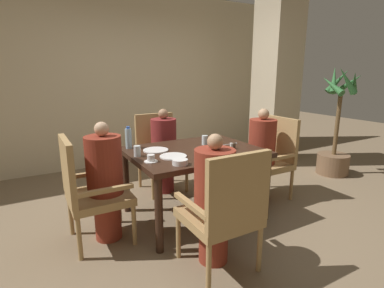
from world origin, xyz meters
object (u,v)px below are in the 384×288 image
chair_right_side (271,156)px  diner_in_near_chair (214,198)px  diner_in_far_chair (164,150)px  diner_in_right_chair (261,153)px  potted_palm (335,142)px  chair_far_side (159,150)px  bowl_small (180,162)px  diner_in_left_chair (105,181)px  chair_near_corner (225,209)px  glass_tall_mid (205,140)px  plate_main_right (156,150)px  chair_left_side (88,189)px  water_bottle (129,138)px  teacup_with_saucer (151,159)px  plate_main_left (173,156)px  glass_tall_near (137,151)px

chair_right_side → diner_in_near_chair: (-1.35, -0.78, 0.03)m
diner_in_far_chair → diner_in_right_chair: diner_in_right_chair is taller
diner_in_near_chair → diner_in_right_chair: bearing=33.0°
potted_palm → chair_far_side: bearing=162.7°
bowl_small → chair_right_side: bearing=14.8°
diner_in_left_chair → chair_near_corner: (0.66, -0.93, -0.05)m
diner_in_right_chair → glass_tall_mid: 0.77m
chair_far_side → glass_tall_mid: (0.21, -0.79, 0.27)m
plate_main_right → bowl_small: (0.00, -0.54, 0.02)m
chair_left_side → bowl_small: 0.85m
chair_left_side → water_bottle: (0.51, 0.39, 0.32)m
chair_left_side → plate_main_right: (0.72, 0.16, 0.22)m
diner_in_far_chair → teacup_with_saucer: 1.13m
diner_in_right_chair → glass_tall_mid: (-0.72, 0.13, 0.22)m
diner_in_near_chair → teacup_with_saucer: bearing=115.9°
diner_in_far_chair → teacup_with_saucer: (-0.56, -0.96, 0.21)m
diner_in_far_chair → plate_main_right: size_ratio=4.19×
diner_in_near_chair → bowl_small: diner_in_near_chair is taller
bowl_small → potted_palm: bearing=10.3°
diner_in_right_chair → diner_in_near_chair: diner_in_right_chair is taller
diner_in_near_chair → glass_tall_mid: 1.05m
diner_in_left_chair → chair_far_side: (0.93, 0.93, -0.05)m
teacup_with_saucer → water_bottle: size_ratio=0.53×
potted_palm → water_bottle: size_ratio=6.91×
potted_palm → water_bottle: potted_palm is taller
diner_in_left_chair → chair_near_corner: bearing=-54.4°
chair_near_corner → water_bottle: chair_near_corner is taller
chair_left_side → teacup_with_saucer: bearing=-18.9°
plate_main_left → plate_main_right: bearing=100.6°
chair_right_side → potted_palm: potted_palm is taller
teacup_with_saucer → glass_tall_near: bearing=101.0°
chair_right_side → plate_main_left: bearing=-174.5°
diner_in_right_chair → bowl_small: diner_in_right_chair is taller
potted_palm → glass_tall_mid: 2.34m
diner_in_far_chair → bowl_small: diner_in_far_chair is taller
chair_left_side → glass_tall_near: bearing=6.2°
bowl_small → water_bottle: bearing=105.1°
plate_main_right → glass_tall_mid: bearing=-2.5°
diner_in_right_chair → chair_left_side: bearing=180.0°
plate_main_right → water_bottle: size_ratio=1.10×
diner_in_far_chair → plate_main_right: 0.74m
chair_right_side → plate_main_right: bearing=173.7°
water_bottle → glass_tall_mid: water_bottle is taller
chair_near_corner → glass_tall_mid: 1.19m
chair_near_corner → bowl_small: size_ratio=7.17×
chair_far_side → diner_in_near_chair: 1.73m
diner_in_near_chair → plate_main_left: bearing=93.9°
diner_in_far_chair → chair_far_side: bearing=90.0°
diner_in_near_chair → chair_near_corner: bearing=-90.0°
glass_tall_near → chair_right_side: bearing=-1.8°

